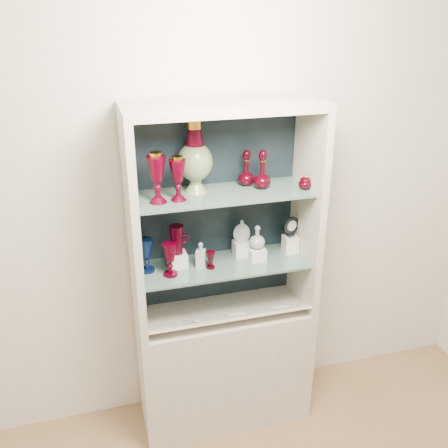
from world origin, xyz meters
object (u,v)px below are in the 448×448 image
object	(u,v)px
ruby_pitcher	(177,240)
clear_round_decanter	(257,238)
ruby_decanter_a	(263,167)
cobalt_goblet	(146,255)
ruby_decanter_b	(246,167)
pedestal_lamp_left	(178,179)
ruby_goblet_tall	(170,260)
cameo_medallion	(291,226)
ruby_goblet_small	(211,260)
flat_flask	(242,231)
enamel_urn	(195,157)
clear_square_bottle	(201,255)
pedestal_lamp_right	(157,178)
lidded_bowl	(305,182)

from	to	relation	value
ruby_pitcher	clear_round_decanter	bearing A→B (deg)	4.73
ruby_decanter_a	cobalt_goblet	distance (m)	0.78
ruby_decanter_b	cobalt_goblet	bearing A→B (deg)	-175.16
ruby_decanter_b	pedestal_lamp_left	bearing A→B (deg)	-162.88
cobalt_goblet	ruby_goblet_tall	distance (m)	0.14
pedestal_lamp_left	cameo_medallion	bearing A→B (deg)	6.91
ruby_goblet_small	flat_flask	xyz separation A→B (m)	(0.21, 0.10, 0.11)
ruby_goblet_tall	clear_round_decanter	world-z (taller)	clear_round_decanter
pedestal_lamp_left	cobalt_goblet	bearing A→B (deg)	156.85
ruby_decanter_b	clear_round_decanter	world-z (taller)	ruby_decanter_b
ruby_goblet_small	flat_flask	world-z (taller)	flat_flask
enamel_urn	cobalt_goblet	size ratio (longest dim) A/B	1.99
ruby_decanter_a	clear_round_decanter	bearing A→B (deg)	-151.18
ruby_decanter_a	clear_square_bottle	world-z (taller)	ruby_decanter_a
ruby_pitcher	cameo_medallion	size ratio (longest dim) A/B	1.32
ruby_decanter_b	ruby_pitcher	size ratio (longest dim) A/B	1.29
ruby_decanter_a	cameo_medallion	world-z (taller)	ruby_decanter_a
pedestal_lamp_right	clear_round_decanter	xyz separation A→B (m)	(0.54, 0.04, -0.41)
pedestal_lamp_right	flat_flask	xyz separation A→B (m)	(0.48, 0.11, -0.39)
ruby_goblet_tall	cameo_medallion	bearing A→B (deg)	6.74
flat_flask	pedestal_lamp_left	bearing A→B (deg)	-149.33
lidded_bowl	flat_flask	world-z (taller)	lidded_bowl
pedestal_lamp_right	ruby_goblet_tall	bearing A→B (deg)	-3.68
pedestal_lamp_right	ruby_goblet_small	size ratio (longest dim) A/B	2.58
ruby_goblet_tall	ruby_goblet_small	bearing A→B (deg)	4.70
pedestal_lamp_left	lidded_bowl	distance (m)	0.68
pedestal_lamp_left	flat_flask	world-z (taller)	pedestal_lamp_left
ruby_goblet_tall	clear_round_decanter	size ratio (longest dim) A/B	1.40
pedestal_lamp_left	ruby_pitcher	size ratio (longest dim) A/B	1.39
pedestal_lamp_right	clear_round_decanter	world-z (taller)	pedestal_lamp_right
ruby_decanter_a	lidded_bowl	size ratio (longest dim) A/B	2.95
ruby_decanter_b	clear_round_decanter	bearing A→B (deg)	-62.12
pedestal_lamp_right	ruby_goblet_small	xyz separation A→B (m)	(0.27, 0.02, -0.50)
ruby_decanter_b	flat_flask	world-z (taller)	ruby_decanter_b
ruby_decanter_a	lidded_bowl	world-z (taller)	ruby_decanter_a
clear_square_bottle	clear_round_decanter	size ratio (longest dim) A/B	1.11
clear_round_decanter	flat_flask	bearing A→B (deg)	134.25
pedestal_lamp_left	clear_round_decanter	distance (m)	0.59
pedestal_lamp_right	enamel_urn	bearing A→B (deg)	25.46
ruby_pitcher	flat_flask	size ratio (longest dim) A/B	1.21
ruby_pitcher	flat_flask	world-z (taller)	ruby_pitcher
pedestal_lamp_right	lidded_bowl	size ratio (longest dim) A/B	3.18
ruby_pitcher	cameo_medallion	bearing A→B (deg)	10.01
pedestal_lamp_left	flat_flask	size ratio (longest dim) A/B	1.69
pedestal_lamp_right	ruby_decanter_a	world-z (taller)	pedestal_lamp_right
clear_square_bottle	clear_round_decanter	xyz separation A→B (m)	(0.32, -0.00, 0.06)
ruby_pitcher	lidded_bowl	bearing A→B (deg)	1.74
lidded_bowl	ruby_goblet_small	size ratio (longest dim) A/B	0.81
clear_round_decanter	cameo_medallion	distance (m)	0.22
clear_round_decanter	cameo_medallion	world-z (taller)	cameo_medallion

